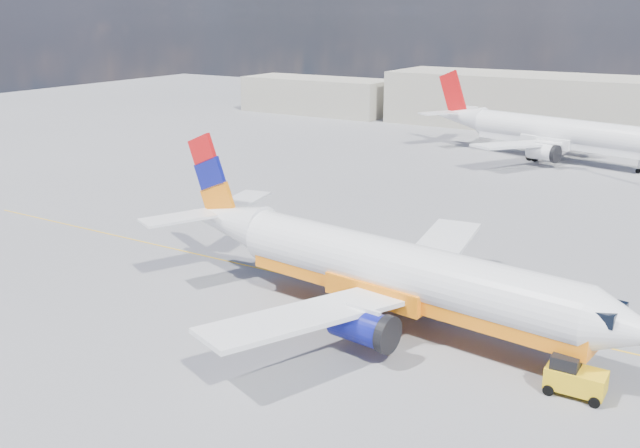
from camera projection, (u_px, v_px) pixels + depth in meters
The scene contains 8 objects.
ground at pixel (314, 302), 43.95m from camera, with size 240.00×240.00×0.00m, color slate.
taxi_line at pixel (338, 286), 46.39m from camera, with size 70.00×0.15×0.01m, color yellow.
terminal_main at pixel (626, 108), 101.21m from camera, with size 70.00×14.00×8.00m, color #B6AF9C.
terminal_annex at pixel (317, 95), 124.41m from camera, with size 26.00×10.00×6.00m, color #B6AF9C.
main_jet at pixel (386, 270), 40.22m from camera, with size 31.62×24.83×9.58m.
second_jet at pixel (551, 133), 84.96m from camera, with size 32.49×24.85×9.81m.
gse_tug at pixel (574, 377), 33.15m from camera, with size 2.69×1.67×1.91m.
traffic_cone at pixel (413, 295), 44.23m from camera, with size 0.42×0.42×0.58m.
Camera 1 is at (21.88, -34.34, 17.25)m, focal length 40.00 mm.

